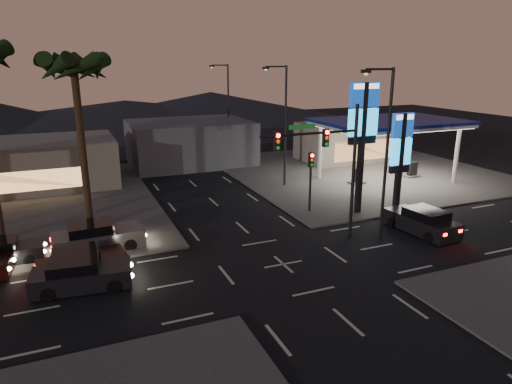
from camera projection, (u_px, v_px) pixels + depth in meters
name	position (u px, v px, depth m)	size (l,w,h in m)	color
ground	(283.00, 264.00, 24.05)	(140.00, 140.00, 0.00)	black
corner_lot_ne	(358.00, 171.00, 44.18)	(24.00, 24.00, 0.12)	#47443F
gas_station	(389.00, 124.00, 39.26)	(12.20, 8.20, 5.47)	silver
convenience_store	(348.00, 142.00, 48.82)	(10.00, 6.00, 4.00)	#726B5B
pylon_sign_tall	(363.00, 122.00, 30.33)	(2.20, 0.35, 9.00)	black
pylon_sign_short	(401.00, 148.00, 30.86)	(1.60, 0.35, 7.00)	black
traffic_signal_mast	(329.00, 155.00, 25.77)	(6.10, 0.39, 8.00)	black
pedestal_signal	(311.00, 172.00, 31.48)	(0.32, 0.39, 4.30)	black
streetlight_near	(384.00, 145.00, 25.90)	(2.14, 0.25, 10.00)	black
streetlight_mid	(283.00, 119.00, 37.40)	(2.14, 0.25, 10.00)	black
streetlight_far	(227.00, 105.00, 49.79)	(2.14, 0.25, 10.00)	black
palm_a	(75.00, 77.00, 26.48)	(4.41, 4.41, 10.86)	black
building_far_west	(14.00, 165.00, 37.72)	(16.00, 8.00, 4.00)	#726B5B
building_far_mid	(190.00, 142.00, 47.20)	(12.00, 9.00, 4.40)	#4C4C51
hill_right	(211.00, 106.00, 82.07)	(50.00, 50.00, 5.00)	black
hill_center	(126.00, 112.00, 76.59)	(60.00, 60.00, 4.00)	black
car_lane_a_front	(80.00, 275.00, 21.32)	(4.72, 2.37, 1.49)	black
car_lane_a_mid	(81.00, 263.00, 22.67)	(4.43, 2.23, 1.40)	black
car_lane_b_front	(97.00, 237.00, 25.71)	(5.13, 2.32, 1.64)	#515153
car_lane_b_mid	(2.00, 253.00, 23.98)	(4.13, 1.77, 1.34)	black
suv_station	(422.00, 221.00, 28.32)	(2.39, 4.89, 1.58)	black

